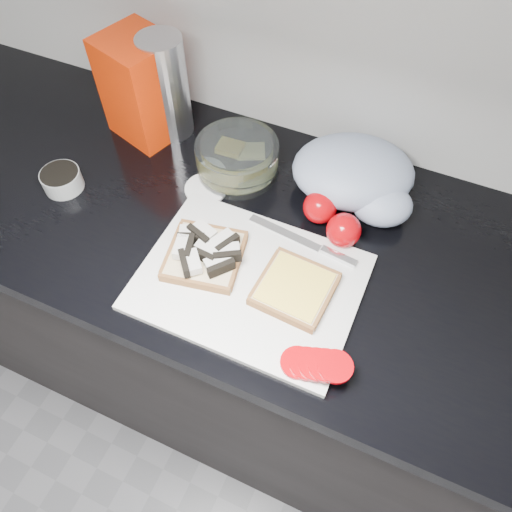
# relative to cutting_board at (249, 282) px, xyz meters

# --- Properties ---
(base_cabinet) EXTENTS (3.50, 0.60, 0.86)m
(base_cabinet) POSITION_rel_cutting_board_xyz_m (-0.11, 0.13, -0.48)
(base_cabinet) COLOR black
(base_cabinet) RESTS_ON ground
(countertop) EXTENTS (3.50, 0.64, 0.04)m
(countertop) POSITION_rel_cutting_board_xyz_m (-0.11, 0.13, -0.03)
(countertop) COLOR black
(countertop) RESTS_ON base_cabinet
(cutting_board) EXTENTS (0.40, 0.30, 0.01)m
(cutting_board) POSITION_rel_cutting_board_xyz_m (0.00, 0.00, 0.00)
(cutting_board) COLOR silver
(cutting_board) RESTS_ON countertop
(bread_left) EXTENTS (0.16, 0.16, 0.04)m
(bread_left) POSITION_rel_cutting_board_xyz_m (-0.10, 0.01, 0.02)
(bread_left) COLOR beige
(bread_left) RESTS_ON cutting_board
(bread_right) EXTENTS (0.14, 0.14, 0.02)m
(bread_right) POSITION_rel_cutting_board_xyz_m (0.08, 0.01, 0.02)
(bread_right) COLOR beige
(bread_right) RESTS_ON cutting_board
(tomato_slices) EXTENTS (0.13, 0.08, 0.02)m
(tomato_slices) POSITION_rel_cutting_board_xyz_m (0.17, -0.11, 0.02)
(tomato_slices) COLOR #B4040A
(tomato_slices) RESTS_ON cutting_board
(knife) EXTENTS (0.23, 0.04, 0.01)m
(knife) POSITION_rel_cutting_board_xyz_m (0.08, 0.12, 0.01)
(knife) COLOR silver
(knife) RESTS_ON cutting_board
(seed_tub) EXTENTS (0.08, 0.08, 0.04)m
(seed_tub) POSITION_rel_cutting_board_xyz_m (-0.46, 0.06, 0.02)
(seed_tub) COLOR #979B9B
(seed_tub) RESTS_ON countertop
(tub_lid) EXTENTS (0.11, 0.11, 0.01)m
(tub_lid) POSITION_rel_cutting_board_xyz_m (-0.18, 0.18, -0.00)
(tub_lid) COLOR white
(tub_lid) RESTS_ON countertop
(glass_bowl) EXTENTS (0.18, 0.18, 0.07)m
(glass_bowl) POSITION_rel_cutting_board_xyz_m (-0.14, 0.26, 0.03)
(glass_bowl) COLOR silver
(glass_bowl) RESTS_ON countertop
(bread_bag) EXTENTS (0.18, 0.17, 0.23)m
(bread_bag) POSITION_rel_cutting_board_xyz_m (-0.39, 0.30, 0.11)
(bread_bag) COLOR #F02704
(bread_bag) RESTS_ON countertop
(steel_canister) EXTENTS (0.10, 0.10, 0.23)m
(steel_canister) POSITION_rel_cutting_board_xyz_m (-0.34, 0.32, 0.11)
(steel_canister) COLOR silver
(steel_canister) RESTS_ON countertop
(grocery_bag) EXTENTS (0.30, 0.27, 0.11)m
(grocery_bag) POSITION_rel_cutting_board_xyz_m (0.11, 0.29, 0.05)
(grocery_bag) COLOR #98A2BC
(grocery_bag) RESTS_ON countertop
(whole_tomatoes) EXTENTS (0.13, 0.11, 0.07)m
(whole_tomatoes) POSITION_rel_cutting_board_xyz_m (0.09, 0.18, 0.03)
(whole_tomatoes) COLOR #B4040A
(whole_tomatoes) RESTS_ON countertop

